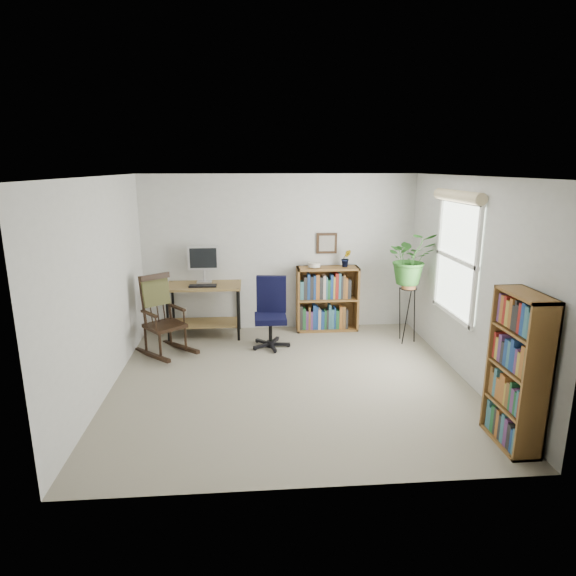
{
  "coord_description": "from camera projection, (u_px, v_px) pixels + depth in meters",
  "views": [
    {
      "loc": [
        -0.46,
        -5.32,
        2.51
      ],
      "look_at": [
        0.0,
        0.4,
        1.05
      ],
      "focal_mm": 30.0,
      "sensor_mm": 36.0,
      "label": 1
    }
  ],
  "objects": [
    {
      "name": "tall_bookshelf",
      "position": [
        518.0,
        371.0,
        4.32
      ],
      "size": [
        0.27,
        0.63,
        1.45
      ],
      "primitive_type": null,
      "color": "brown",
      "rests_on": "floor"
    },
    {
      "name": "rocking_chair",
      "position": [
        164.0,
        315.0,
        6.49
      ],
      "size": [
        1.05,
        1.11,
        1.11
      ],
      "primitive_type": null,
      "rotation": [
        0.0,
        0.0,
        0.68
      ],
      "color": "black",
      "rests_on": "floor"
    },
    {
      "name": "floor",
      "position": [
        291.0,
        380.0,
        5.79
      ],
      "size": [
        4.2,
        4.0,
        0.0
      ],
      "primitive_type": "cube",
      "color": "gray",
      "rests_on": "ground"
    },
    {
      "name": "wall_right",
      "position": [
        468.0,
        280.0,
        5.66
      ],
      "size": [
        0.0,
        4.0,
        2.4
      ],
      "primitive_type": "cube",
      "color": "silver",
      "rests_on": "ground"
    },
    {
      "name": "monitor",
      "position": [
        204.0,
        264.0,
        7.21
      ],
      "size": [
        0.46,
        0.16,
        0.56
      ],
      "primitive_type": null,
      "color": "silver",
      "rests_on": "desk"
    },
    {
      "name": "plant_stand",
      "position": [
        407.0,
        311.0,
        6.97
      ],
      "size": [
        0.34,
        0.34,
        0.94
      ],
      "primitive_type": null,
      "rotation": [
        0.0,
        0.0,
        -0.36
      ],
      "color": "black",
      "rests_on": "floor"
    },
    {
      "name": "wall_left",
      "position": [
        102.0,
        287.0,
        5.33
      ],
      "size": [
        0.0,
        4.0,
        2.4
      ],
      "primitive_type": "cube",
      "color": "silver",
      "rests_on": "ground"
    },
    {
      "name": "low_bookshelf",
      "position": [
        327.0,
        299.0,
        7.48
      ],
      "size": [
        0.95,
        0.32,
        1.0
      ],
      "primitive_type": null,
      "color": "brown",
      "rests_on": "floor"
    },
    {
      "name": "window",
      "position": [
        456.0,
        259.0,
        5.9
      ],
      "size": [
        0.12,
        1.2,
        1.5
      ],
      "primitive_type": null,
      "color": "white",
      "rests_on": "wall_right"
    },
    {
      "name": "desk",
      "position": [
        205.0,
        310.0,
        7.25
      ],
      "size": [
        1.11,
        0.61,
        0.8
      ],
      "primitive_type": null,
      "color": "olive",
      "rests_on": "floor"
    },
    {
      "name": "ceiling",
      "position": [
        291.0,
        176.0,
        5.2
      ],
      "size": [
        4.2,
        4.0,
        0.0
      ],
      "primitive_type": "cube",
      "color": "white",
      "rests_on": "ground"
    },
    {
      "name": "office_chair",
      "position": [
        270.0,
        313.0,
        6.75
      ],
      "size": [
        0.62,
        0.62,
        1.01
      ],
      "primitive_type": null,
      "rotation": [
        0.0,
        0.0,
        -0.13
      ],
      "color": "black",
      "rests_on": "floor"
    },
    {
      "name": "wall_back",
      "position": [
        280.0,
        253.0,
        7.43
      ],
      "size": [
        4.2,
        0.0,
        2.4
      ],
      "primitive_type": "cube",
      "color": "silver",
      "rests_on": "ground"
    },
    {
      "name": "spider_plant",
      "position": [
        412.0,
        233.0,
        6.69
      ],
      "size": [
        1.69,
        1.87,
        1.46
      ],
      "primitive_type": "imported",
      "color": "#2A6523",
      "rests_on": "plant_stand"
    },
    {
      "name": "potted_plant_small",
      "position": [
        346.0,
        263.0,
        7.38
      ],
      "size": [
        0.13,
        0.24,
        0.11
      ],
      "primitive_type": "imported",
      "color": "#2A6523",
      "rests_on": "low_bookshelf"
    },
    {
      "name": "wall_front",
      "position": [
        314.0,
        348.0,
        3.56
      ],
      "size": [
        4.2,
        0.0,
        2.4
      ],
      "primitive_type": "cube",
      "color": "silver",
      "rests_on": "ground"
    },
    {
      "name": "keyboard",
      "position": [
        203.0,
        286.0,
        7.03
      ],
      "size": [
        0.4,
        0.15,
        0.02
      ],
      "primitive_type": "cube",
      "color": "black",
      "rests_on": "desk"
    },
    {
      "name": "framed_picture",
      "position": [
        327.0,
        243.0,
        7.42
      ],
      "size": [
        0.32,
        0.04,
        0.32
      ],
      "primitive_type": null,
      "color": "black",
      "rests_on": "wall_back"
    }
  ]
}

